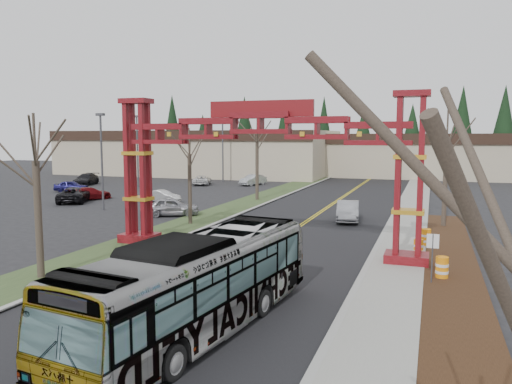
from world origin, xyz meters
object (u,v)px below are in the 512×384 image
at_px(street_sign, 433,249).
at_px(light_pole_far, 223,142).
at_px(bare_tree_median_near, 36,162).
at_px(light_pole_near, 102,155).
at_px(parked_car_mid_a, 90,193).
at_px(transit_bus, 199,284).
at_px(parked_car_far_a, 253,180).
at_px(parked_car_far_b, 202,180).
at_px(retail_building_west, 200,152).
at_px(parked_car_far_c, 86,179).
at_px(barrel_south, 442,268).
at_px(barrel_north, 426,238).
at_px(silver_sedan, 348,211).
at_px(bare_tree_median_far, 257,140).
at_px(barrel_mid, 418,248).
at_px(bare_tree_median_mid, 189,155).
at_px(parked_car_near_b, 162,196).
at_px(parked_car_near_a, 172,207).
at_px(parked_car_near_c, 75,195).
at_px(bare_tree_right_far, 447,140).
at_px(gateway_arch, 261,148).
at_px(light_pole_mid, 137,146).
at_px(parked_car_mid_b, 71,186).

bearing_deg(street_sign, light_pole_far, 123.57).
bearing_deg(bare_tree_median_near, light_pole_near, 119.19).
bearing_deg(parked_car_mid_a, transit_bus, 156.95).
height_order(parked_car_far_a, parked_car_far_b, parked_car_far_a).
relative_size(retail_building_west, parked_car_far_c, 8.75).
bearing_deg(barrel_south, retail_building_west, 125.20).
bearing_deg(barrel_north, silver_sedan, 127.52).
xyz_separation_m(bare_tree_median_far, barrel_mid, (16.53, -20.12, -5.73)).
bearing_deg(bare_tree_median_mid, parked_car_near_b, 129.04).
xyz_separation_m(parked_car_near_a, barrel_north, (20.17, -5.31, -0.22)).
bearing_deg(parked_car_near_c, retail_building_west, -106.80).
bearing_deg(barrel_north, parked_car_far_c, 150.58).
bearing_deg(parked_car_mid_a, light_pole_far, -77.85).
relative_size(parked_car_far_b, bare_tree_median_mid, 0.65).
height_order(bare_tree_median_far, barrel_north, bare_tree_median_far).
height_order(parked_car_near_b, barrel_mid, parked_car_near_b).
height_order(parked_car_mid_a, bare_tree_median_near, bare_tree_median_near).
bearing_deg(parked_car_near_b, barrel_mid, -116.38).
height_order(parked_car_far_c, barrel_north, parked_car_far_c).
distance_m(bare_tree_median_mid, light_pole_near, 11.47).
bearing_deg(barrel_south, bare_tree_right_far, 88.72).
bearing_deg(parked_car_near_c, parked_car_mid_a, -117.80).
height_order(bare_tree_median_far, barrel_south, bare_tree_median_far).
height_order(gateway_arch, parked_car_far_b, gateway_arch).
bearing_deg(parked_car_near_b, light_pole_far, 13.36).
xyz_separation_m(parked_car_far_a, barrel_north, (22.68, -32.16, -0.17)).
relative_size(parked_car_far_b, barrel_north, 4.19).
xyz_separation_m(parked_car_near_b, parked_car_mid_a, (-8.22, -0.76, 0.05)).
height_order(parked_car_far_b, light_pole_far, light_pole_far).
xyz_separation_m(retail_building_west, light_pole_mid, (2.87, -24.36, 1.61)).
bearing_deg(retail_building_west, bare_tree_median_near, -70.55).
xyz_separation_m(parked_car_near_c, bare_tree_median_mid, (16.73, -7.51, 4.50)).
height_order(parked_car_far_c, light_pole_mid, light_pole_mid).
bearing_deg(silver_sedan, parked_car_near_c, 167.47).
xyz_separation_m(gateway_arch, bare_tree_median_far, (-8.00, 22.08, 0.24)).
distance_m(parked_car_far_b, bare_tree_median_near, 45.34).
distance_m(bare_tree_right_far, light_pole_far, 41.05).
xyz_separation_m(gateway_arch, barrel_south, (9.68, -2.30, -5.43)).
height_order(parked_car_far_a, bare_tree_median_near, bare_tree_median_near).
distance_m(parked_car_far_c, light_pole_mid, 9.54).
height_order(light_pole_mid, barrel_south, light_pole_mid).
height_order(gateway_arch, bare_tree_right_far, gateway_arch).
height_order(silver_sedan, parked_car_far_a, silver_sedan).
height_order(parked_car_mid_a, parked_car_mid_b, parked_car_mid_b).
relative_size(parked_car_far_a, light_pole_mid, 0.47).
height_order(parked_car_mid_b, parked_car_far_a, parked_car_far_a).
bearing_deg(bare_tree_median_near, parked_car_far_b, 106.13).
relative_size(bare_tree_right_far, barrel_north, 7.73).
height_order(parked_car_near_c, barrel_mid, parked_car_near_c).
bearing_deg(parked_car_far_a, barrel_north, -35.95).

